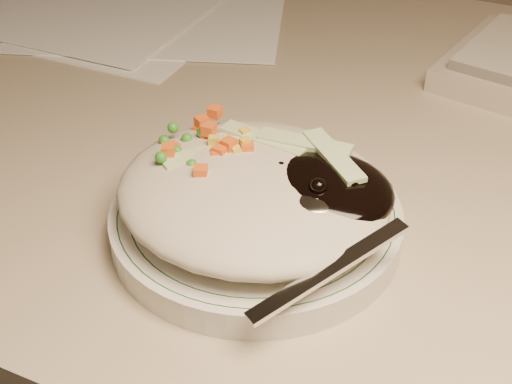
% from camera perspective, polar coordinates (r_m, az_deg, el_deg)
% --- Properties ---
extents(desk, '(1.40, 0.70, 0.74)m').
position_cam_1_polar(desk, '(0.77, 9.24, -8.24)').
color(desk, tan).
rests_on(desk, ground).
extents(plate, '(0.21, 0.21, 0.02)m').
position_cam_1_polar(plate, '(0.51, 0.00, -2.33)').
color(plate, silver).
rests_on(plate, desk).
extents(plate_rim, '(0.20, 0.20, 0.00)m').
position_cam_1_polar(plate_rim, '(0.51, 0.00, -1.45)').
color(plate_rim, '#144723').
rests_on(plate_rim, plate).
extents(meal, '(0.21, 0.19, 0.05)m').
position_cam_1_polar(meal, '(0.49, 0.41, 0.35)').
color(meal, '#B5AA92').
rests_on(meal, plate).
extents(papers, '(0.46, 0.30, 0.00)m').
position_cam_1_polar(papers, '(0.89, -12.62, 13.84)').
color(papers, white).
rests_on(papers, desk).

